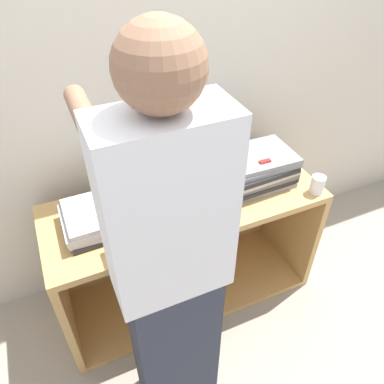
# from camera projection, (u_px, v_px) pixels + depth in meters

# --- Properties ---
(ground_plane) EXTENTS (12.00, 12.00, 0.00)m
(ground_plane) POSITION_uv_depth(u_px,v_px,m) (205.00, 325.00, 2.14)
(ground_plane) COLOR #9E9384
(wall_back) EXTENTS (8.00, 0.05, 2.40)m
(wall_back) POSITION_uv_depth(u_px,v_px,m) (155.00, 82.00, 1.84)
(wall_back) COLOR beige
(wall_back) RESTS_ON ground_plane
(cart) EXTENTS (1.42, 0.54, 0.72)m
(cart) POSITION_uv_depth(u_px,v_px,m) (181.00, 241.00, 2.16)
(cart) COLOR tan
(cart) RESTS_ON ground_plane
(laptop_open) EXTENTS (0.37, 0.40, 0.26)m
(laptop_open) POSITION_uv_depth(u_px,v_px,m) (180.00, 185.00, 1.89)
(laptop_open) COLOR #B7B7BC
(laptop_open) RESTS_ON cart
(laptop_stack_left) EXTENTS (0.39, 0.29, 0.10)m
(laptop_stack_left) POSITION_uv_depth(u_px,v_px,m) (106.00, 216.00, 1.72)
(laptop_stack_left) COLOR #232326
(laptop_stack_left) RESTS_ON cart
(laptop_stack_right) EXTENTS (0.40, 0.30, 0.17)m
(laptop_stack_right) POSITION_uv_depth(u_px,v_px,m) (256.00, 168.00, 1.95)
(laptop_stack_right) COLOR gray
(laptop_stack_right) RESTS_ON cart
(person) EXTENTS (0.40, 0.53, 1.74)m
(person) POSITION_uv_depth(u_px,v_px,m) (170.00, 272.00, 1.33)
(person) COLOR #2D3342
(person) RESTS_ON ground_plane
(mug) EXTENTS (0.07, 0.07, 0.10)m
(mug) POSITION_uv_depth(u_px,v_px,m) (317.00, 185.00, 1.90)
(mug) COLOR white
(mug) RESTS_ON cart
(inventory_tag) EXTENTS (0.06, 0.02, 0.01)m
(inventory_tag) POSITION_uv_depth(u_px,v_px,m) (265.00, 161.00, 1.84)
(inventory_tag) COLOR red
(inventory_tag) RESTS_ON laptop_stack_right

